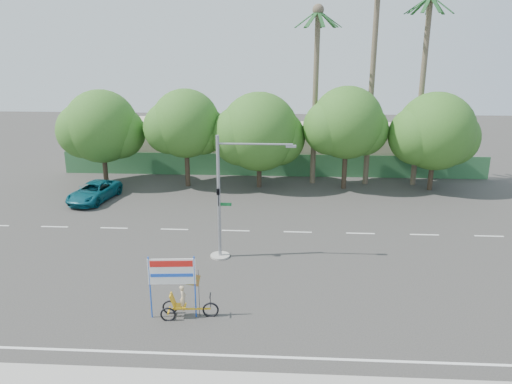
{
  "coord_description": "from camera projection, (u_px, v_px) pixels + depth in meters",
  "views": [
    {
      "loc": [
        1.05,
        -21.88,
        11.93
      ],
      "look_at": [
        -0.52,
        5.25,
        3.5
      ],
      "focal_mm": 35.0,
      "sensor_mm": 36.0,
      "label": 1
    }
  ],
  "objects": [
    {
      "name": "palm_short",
      "position": [
        316.0,
        77.0,
        40.23
      ],
      "size": [
        3.73,
        3.79,
        14.45
      ],
      "color": "#70604C",
      "rests_on": "ground"
    },
    {
      "name": "building_right",
      "position": [
        356.0,
        147.0,
        48.27
      ],
      "size": [
        14.0,
        8.0,
        3.6
      ],
      "primitive_type": "cube",
      "color": "beige",
      "rests_on": "ground"
    },
    {
      "name": "pickup_truck",
      "position": [
        94.0,
        192.0,
        37.91
      ],
      "size": [
        3.26,
        5.47,
        1.43
      ],
      "primitive_type": "imported",
      "rotation": [
        0.0,
        0.0,
        -0.18
      ],
      "color": "#0D5260",
      "rests_on": "ground"
    },
    {
      "name": "tree_right",
      "position": [
        346.0,
        125.0,
        39.74
      ],
      "size": [
        6.9,
        5.8,
        8.36
      ],
      "color": "#473828",
      "rests_on": "ground"
    },
    {
      "name": "palm_tall",
      "position": [
        374.0,
        57.0,
        39.5
      ],
      "size": [
        3.73,
        3.79,
        17.45
      ],
      "color": "#70604C",
      "rests_on": "ground"
    },
    {
      "name": "palm_mid",
      "position": [
        424.0,
        71.0,
        39.6
      ],
      "size": [
        3.73,
        3.79,
        15.45
      ],
      "color": "#70604C",
      "rests_on": "ground"
    },
    {
      "name": "building_left",
      "position": [
        172.0,
        143.0,
        49.21
      ],
      "size": [
        12.0,
        8.0,
        4.0
      ],
      "primitive_type": "cube",
      "color": "beige",
      "rests_on": "ground"
    },
    {
      "name": "ground",
      "position": [
        260.0,
        292.0,
        24.46
      ],
      "size": [
        120.0,
        120.0,
        0.0
      ],
      "primitive_type": "plane",
      "color": "#33302D",
      "rests_on": "ground"
    },
    {
      "name": "trike_billboard",
      "position": [
        180.0,
        293.0,
        21.92
      ],
      "size": [
        3.03,
        0.77,
        2.98
      ],
      "rotation": [
        0.0,
        0.0,
        0.08
      ],
      "color": "black",
      "rests_on": "ground"
    },
    {
      "name": "fence",
      "position": [
        272.0,
        165.0,
        44.66
      ],
      "size": [
        38.0,
        0.08,
        2.0
      ],
      "primitive_type": "cube",
      "color": "#336B3D",
      "rests_on": "ground"
    },
    {
      "name": "tree_far_right",
      "position": [
        435.0,
        134.0,
        39.53
      ],
      "size": [
        7.38,
        6.2,
        7.94
      ],
      "color": "#473828",
      "rests_on": "ground"
    },
    {
      "name": "tree_far_left",
      "position": [
        101.0,
        129.0,
        40.98
      ],
      "size": [
        7.14,
        6.0,
        7.96
      ],
      "color": "#473828",
      "rests_on": "ground"
    },
    {
      "name": "traffic_signal",
      "position": [
        224.0,
        208.0,
        27.51
      ],
      "size": [
        4.72,
        1.1,
        7.0
      ],
      "color": "gray",
      "rests_on": "ground"
    },
    {
      "name": "tree_center",
      "position": [
        259.0,
        134.0,
        40.35
      ],
      "size": [
        7.62,
        6.4,
        7.85
      ],
      "color": "#473828",
      "rests_on": "ground"
    },
    {
      "name": "tree_left",
      "position": [
        185.0,
        126.0,
        40.51
      ],
      "size": [
        6.66,
        5.6,
        8.07
      ],
      "color": "#473828",
      "rests_on": "ground"
    }
  ]
}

